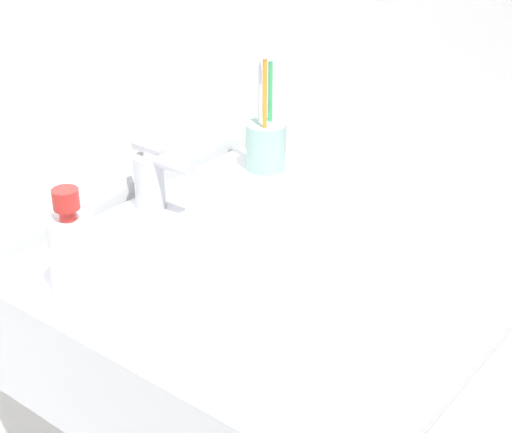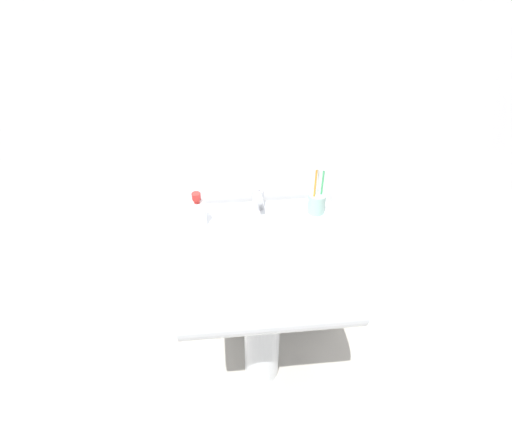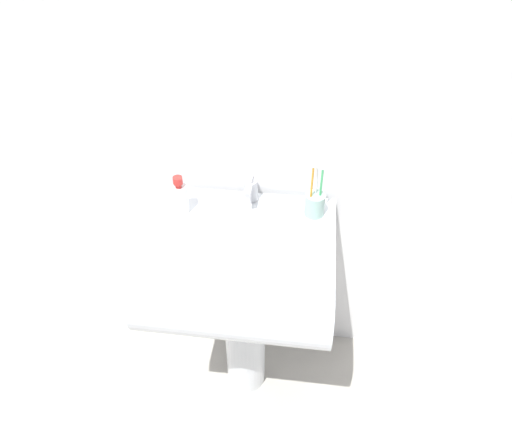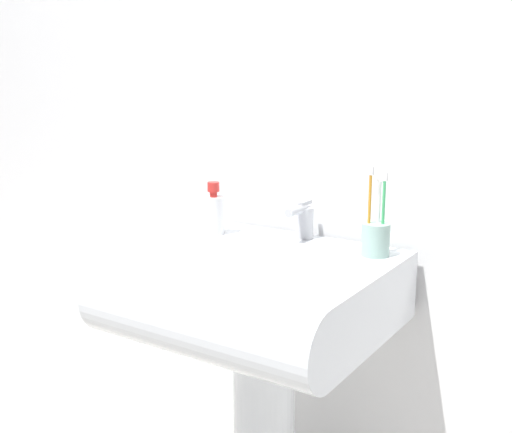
# 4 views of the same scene
# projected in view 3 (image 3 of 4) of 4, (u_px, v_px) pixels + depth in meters

# --- Properties ---
(ground_plane) EXTENTS (6.00, 6.00, 0.00)m
(ground_plane) POSITION_uv_depth(u_px,v_px,m) (246.00, 377.00, 2.12)
(ground_plane) COLOR #ADA89E
(ground_plane) RESTS_ON ground
(wall_back) EXTENTS (5.00, 0.05, 2.40)m
(wall_back) POSITION_uv_depth(u_px,v_px,m) (254.00, 84.00, 1.56)
(wall_back) COLOR white
(wall_back) RESTS_ON ground
(sink_pedestal) EXTENTS (0.15, 0.15, 0.64)m
(sink_pedestal) POSITION_uv_depth(u_px,v_px,m) (245.00, 330.00, 1.92)
(sink_pedestal) COLOR white
(sink_pedestal) RESTS_ON ground
(sink_basin) EXTENTS (0.59, 0.56, 0.17)m
(sink_basin) POSITION_uv_depth(u_px,v_px,m) (241.00, 269.00, 1.61)
(sink_basin) COLOR white
(sink_basin) RESTS_ON sink_pedestal
(faucet) EXTENTS (0.05, 0.11, 0.10)m
(faucet) POSITION_uv_depth(u_px,v_px,m) (252.00, 189.00, 1.71)
(faucet) COLOR #B7B7BC
(faucet) RESTS_ON sink_basin
(toothbrush_cup) EXTENTS (0.07, 0.07, 0.21)m
(toothbrush_cup) POSITION_uv_depth(u_px,v_px,m) (315.00, 203.00, 1.66)
(toothbrush_cup) COLOR #99BFB2
(toothbrush_cup) RESTS_ON sink_basin
(soap_bottle) EXTENTS (0.06, 0.06, 0.14)m
(soap_bottle) POSITION_uv_depth(u_px,v_px,m) (180.00, 198.00, 1.66)
(soap_bottle) COLOR white
(soap_bottle) RESTS_ON sink_basin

